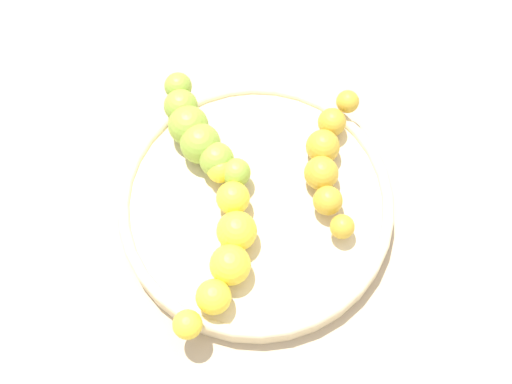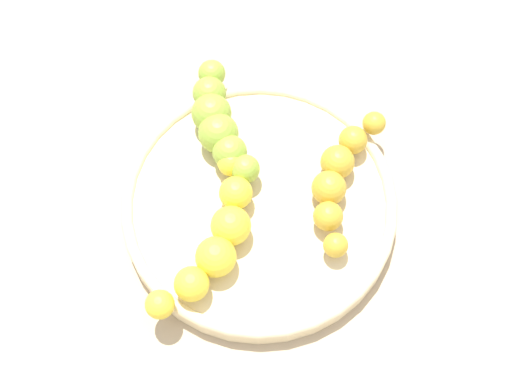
% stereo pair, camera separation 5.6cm
% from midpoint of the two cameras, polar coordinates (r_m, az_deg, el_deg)
% --- Properties ---
extents(ground_plane, '(2.40, 2.40, 0.00)m').
position_cam_midpoint_polar(ground_plane, '(0.60, -2.68, -1.81)').
color(ground_plane, tan).
extents(fruit_bowl, '(0.23, 0.23, 0.02)m').
position_cam_midpoint_polar(fruit_bowl, '(0.59, -2.73, -1.35)').
color(fruit_bowl, beige).
rests_on(fruit_bowl, ground_plane).
extents(banana_yellow, '(0.08, 0.15, 0.03)m').
position_cam_midpoint_polar(banana_yellow, '(0.55, -5.48, -4.84)').
color(banana_yellow, yellow).
rests_on(banana_yellow, fruit_bowl).
extents(banana_spotted, '(0.07, 0.13, 0.03)m').
position_cam_midpoint_polar(banana_spotted, '(0.58, 3.28, 2.35)').
color(banana_spotted, gold).
rests_on(banana_spotted, fruit_bowl).
extents(banana_green, '(0.06, 0.12, 0.03)m').
position_cam_midpoint_polar(banana_green, '(0.59, -7.55, 4.60)').
color(banana_green, '#8CAD38').
rests_on(banana_green, fruit_bowl).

